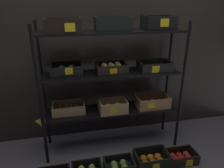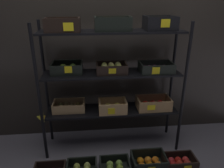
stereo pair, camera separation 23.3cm
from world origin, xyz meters
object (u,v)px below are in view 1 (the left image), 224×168
Objects in this scene: display_rack at (113,72)px; crate_ground_apple_green at (119,166)px; crate_ground_orange at (152,160)px; crate_ground_apple_red at (180,157)px.

crate_ground_apple_green is at bearing -93.01° from display_rack.
display_rack reaches higher than crate_ground_orange.
crate_ground_orange is 0.32m from crate_ground_apple_red.
crate_ground_orange is at bearing -51.15° from display_rack.
crate_ground_apple_red is at bearing -3.91° from crate_ground_orange.
display_rack is 1.18m from crate_ground_apple_red.
display_rack is 4.84× the size of crate_ground_apple_red.
crate_ground_apple_green is 0.92× the size of crate_ground_apple_red.
display_rack is 4.55× the size of crate_ground_orange.
display_rack is 1.02m from crate_ground_orange.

